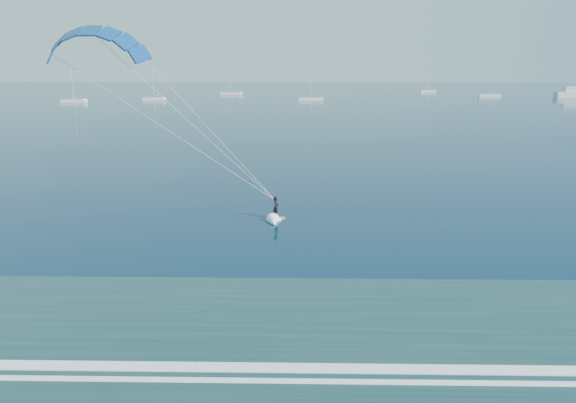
# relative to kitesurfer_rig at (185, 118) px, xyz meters

# --- Properties ---
(kitesurfer_rig) EXTENTS (19.02, 5.45, 16.25)m
(kitesurfer_rig) POSITION_rel_kitesurfer_rig_xyz_m (0.00, 0.00, 0.00)
(kitesurfer_rig) COLOR #9FE21A
(kitesurfer_rig) RESTS_ON ground
(motor_yacht) EXTENTS (16.27, 4.34, 6.55)m
(motor_yacht) POSITION_rel_kitesurfer_rig_xyz_m (125.88, 184.41, -6.71)
(motor_yacht) COLOR silver
(motor_yacht) RESTS_ON ground
(sailboat_0) EXTENTS (9.03, 2.40, 12.24)m
(sailboat_0) POSITION_rel_kitesurfer_rig_xyz_m (-72.32, 147.65, -7.80)
(sailboat_0) COLOR silver
(sailboat_0) RESTS_ON ground
(sailboat_1) EXTENTS (8.36, 2.40, 11.53)m
(sailboat_1) POSITION_rel_kitesurfer_rig_xyz_m (-46.44, 159.71, -7.80)
(sailboat_1) COLOR silver
(sailboat_1) RESTS_ON ground
(sailboat_2) EXTENTS (10.13, 2.40, 13.46)m
(sailboat_2) POSITION_rel_kitesurfer_rig_xyz_m (-22.47, 203.77, -7.79)
(sailboat_2) COLOR silver
(sailboat_2) RESTS_ON ground
(sailboat_3) EXTENTS (9.01, 2.40, 12.47)m
(sailboat_3) POSITION_rel_kitesurfer_rig_xyz_m (13.48, 159.81, -7.80)
(sailboat_3) COLOR silver
(sailboat_3) RESTS_ON ground
(sailboat_4) EXTENTS (7.72, 2.40, 10.63)m
(sailboat_4) POSITION_rel_kitesurfer_rig_xyz_m (74.77, 227.99, -7.81)
(sailboat_4) COLOR silver
(sailboat_4) RESTS_ON ground
(sailboat_5) EXTENTS (9.22, 2.40, 12.52)m
(sailboat_5) POSITION_rel_kitesurfer_rig_xyz_m (91.58, 188.32, -7.80)
(sailboat_5) COLOR silver
(sailboat_5) RESTS_ON ground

